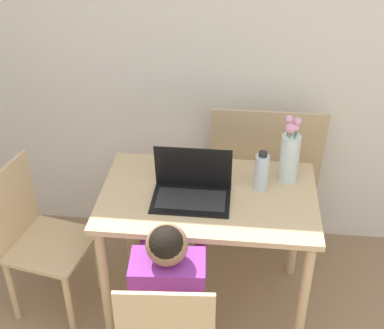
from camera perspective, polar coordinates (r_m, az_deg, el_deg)
The scene contains 8 objects.
wall_back at distance 3.02m, azimuth 7.68°, elevation 12.09°, with size 6.40×0.05×2.50m.
dining_table at distance 2.71m, azimuth 1.73°, elevation -5.02°, with size 1.07×0.68×0.75m.
chair_spare at distance 2.96m, azimuth -16.06°, elevation -7.64°, with size 0.47×0.47×0.87m.
person_seated at distance 2.33m, azimuth -2.42°, elevation -13.31°, with size 0.34×0.44×1.02m.
laptop at distance 2.60m, azimuth -0.01°, elevation -2.36°, with size 0.38×0.25×0.25m.
flower_vase at distance 2.71m, azimuth 10.37°, elevation 1.08°, with size 0.10×0.10×0.37m.
water_bottle at distance 2.65m, azimuth 7.43°, elevation -0.75°, with size 0.07×0.07×0.21m.
cardboard_panel at distance 3.26m, azimuth 7.68°, elevation -1.44°, with size 0.65×0.15×0.97m.
Camera 1 is at (-0.10, -0.61, 2.31)m, focal length 50.00 mm.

